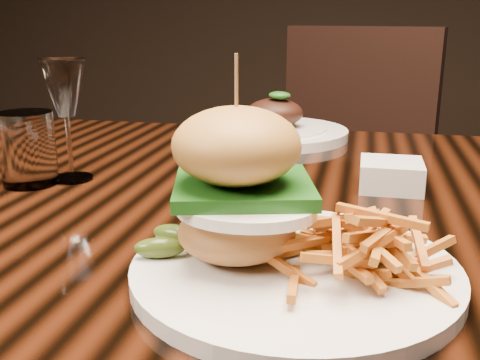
% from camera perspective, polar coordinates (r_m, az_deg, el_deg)
% --- Properties ---
extents(dining_table, '(1.60, 0.90, 0.75)m').
position_cam_1_polar(dining_table, '(0.79, 1.99, -6.46)').
color(dining_table, black).
rests_on(dining_table, ground).
extents(burger_plate, '(0.30, 0.30, 0.20)m').
position_cam_1_polar(burger_plate, '(0.50, 4.70, -4.57)').
color(burger_plate, silver).
rests_on(burger_plate, dining_table).
extents(ramekin, '(0.09, 0.09, 0.04)m').
position_cam_1_polar(ramekin, '(0.79, 15.09, 0.50)').
color(ramekin, silver).
rests_on(ramekin, dining_table).
extents(wine_glass, '(0.06, 0.06, 0.17)m').
position_cam_1_polar(wine_glass, '(0.83, -17.38, 8.50)').
color(wine_glass, white).
rests_on(wine_glass, dining_table).
extents(water_tumbler, '(0.08, 0.08, 0.10)m').
position_cam_1_polar(water_tumbler, '(0.83, -20.74, 3.00)').
color(water_tumbler, white).
rests_on(water_tumbler, dining_table).
extents(far_dish, '(0.28, 0.28, 0.09)m').
position_cam_1_polar(far_dish, '(1.10, 3.53, 5.21)').
color(far_dish, silver).
rests_on(far_dish, dining_table).
extents(chair_far, '(0.58, 0.58, 0.95)m').
position_cam_1_polar(chair_far, '(1.66, 10.35, 0.70)').
color(chair_far, black).
rests_on(chair_far, ground).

